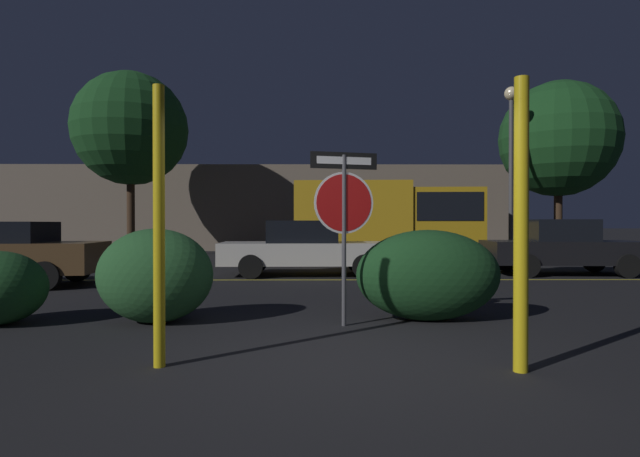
% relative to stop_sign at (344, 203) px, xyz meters
% --- Properties ---
extents(ground_plane, '(260.00, 260.00, 0.00)m').
position_rel_stop_sign_xyz_m(ground_plane, '(-0.07, -1.70, -1.64)').
color(ground_plane, black).
extents(road_center_stripe, '(32.84, 0.12, 0.01)m').
position_rel_stop_sign_xyz_m(road_center_stripe, '(-0.07, 5.40, -1.64)').
color(road_center_stripe, gold).
rests_on(road_center_stripe, ground_plane).
extents(stop_sign, '(0.90, 0.25, 2.31)m').
position_rel_stop_sign_xyz_m(stop_sign, '(0.00, 0.00, 0.00)').
color(stop_sign, '#4C4C51').
rests_on(stop_sign, ground_plane).
extents(yellow_pole_left, '(0.11, 0.11, 2.68)m').
position_rel_stop_sign_xyz_m(yellow_pole_left, '(-1.87, -1.89, -0.30)').
color(yellow_pole_left, yellow).
rests_on(yellow_pole_left, ground_plane).
extents(yellow_pole_right, '(0.13, 0.13, 2.71)m').
position_rel_stop_sign_xyz_m(yellow_pole_right, '(1.51, -2.07, -0.29)').
color(yellow_pole_right, yellow).
rests_on(yellow_pole_right, ground_plane).
extents(hedge_bush_1, '(1.58, 1.19, 1.30)m').
position_rel_stop_sign_xyz_m(hedge_bush_1, '(-2.59, 0.24, -0.99)').
color(hedge_bush_1, '#285B2D').
rests_on(hedge_bush_1, ground_plane).
extents(hedge_bush_2, '(2.03, 1.02, 1.28)m').
position_rel_stop_sign_xyz_m(hedge_bush_2, '(1.20, 0.36, -1.00)').
color(hedge_bush_2, '#19421E').
rests_on(hedge_bush_2, ground_plane).
extents(passing_car_1, '(4.29, 2.06, 1.41)m').
position_rel_stop_sign_xyz_m(passing_car_1, '(-7.19, 4.25, -0.93)').
color(passing_car_1, brown).
rests_on(passing_car_1, ground_plane).
extents(passing_car_2, '(4.66, 1.92, 1.44)m').
position_rel_stop_sign_xyz_m(passing_car_2, '(-0.63, 6.50, -0.93)').
color(passing_car_2, silver).
rests_on(passing_car_2, ground_plane).
extents(passing_car_3, '(4.15, 1.98, 1.47)m').
position_rel_stop_sign_xyz_m(passing_car_3, '(6.21, 6.64, -0.92)').
color(passing_car_3, black).
rests_on(passing_car_3, ground_plane).
extents(delivery_truck, '(6.65, 2.80, 2.85)m').
position_rel_stop_sign_xyz_m(delivery_truck, '(2.33, 11.36, -0.04)').
color(delivery_truck, gold).
rests_on(delivery_truck, ground_plane).
extents(street_lamp, '(0.49, 0.49, 6.29)m').
position_rel_stop_sign_xyz_m(street_lamp, '(6.66, 11.28, 2.66)').
color(street_lamp, '#4C4C51').
rests_on(street_lamp, ground_plane).
extents(tree_0, '(4.59, 4.59, 7.04)m').
position_rel_stop_sign_xyz_m(tree_0, '(9.34, 13.26, 3.09)').
color(tree_0, '#422D1E').
rests_on(tree_0, ground_plane).
extents(tree_1, '(4.65, 4.65, 7.60)m').
position_rel_stop_sign_xyz_m(tree_1, '(-8.03, 14.03, 3.62)').
color(tree_1, '#422D1E').
rests_on(tree_1, ground_plane).
extents(building_backdrop, '(26.20, 3.17, 4.29)m').
position_rel_stop_sign_xyz_m(building_backdrop, '(-3.05, 19.62, 0.51)').
color(building_backdrop, '#7A6B5B').
rests_on(building_backdrop, ground_plane).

